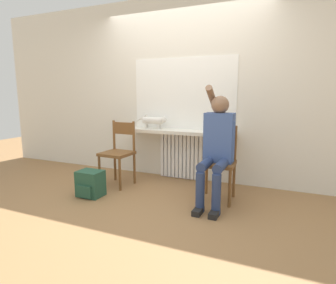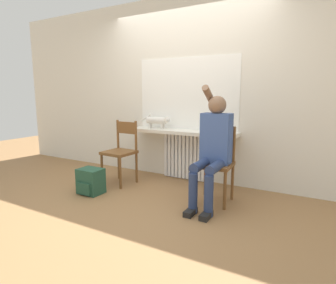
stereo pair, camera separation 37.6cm
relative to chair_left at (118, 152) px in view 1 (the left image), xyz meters
The scene contains 10 objects.
ground_plane 1.01m from the chair_left, 35.93° to the right, with size 12.00×12.00×0.00m, color olive.
wall_with_window 1.33m from the chair_left, 44.58° to the left, with size 7.00×0.06×2.70m.
radiator 0.96m from the chair_left, 41.26° to the left, with size 0.69×0.08×0.72m.
windowsill 0.92m from the chair_left, 35.50° to the left, with size 1.65×0.33×0.05m.
window_glass 1.28m from the chair_left, 43.13° to the left, with size 1.59×0.01×1.05m.
chair_left is the anchor object (origin of this frame).
chair_right 1.44m from the chair_left, ahead, with size 0.42×0.42×0.91m.
person 1.47m from the chair_left, ahead, with size 0.36×0.99×1.39m.
cat 0.73m from the chair_left, 58.33° to the left, with size 0.53×0.10×0.22m.
backpack 0.64m from the chair_left, 97.37° to the right, with size 0.31×0.27×0.33m.
Camera 1 is at (1.48, -2.77, 1.29)m, focal length 30.00 mm.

